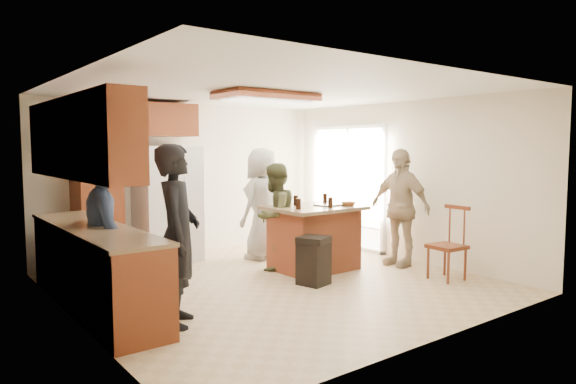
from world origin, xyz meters
TOP-DOWN VIEW (x-y plane):
  - room_shell at (4.37, 1.64)m, footprint 8.00×5.20m
  - person_front_left at (-1.69, -0.65)m, footprint 0.76×0.82m
  - person_behind_left at (0.46, 0.66)m, footprint 0.87×0.71m
  - person_behind_right at (0.74, 1.38)m, footprint 1.01×0.83m
  - person_side_right at (2.11, -0.26)m, footprint 0.58×1.06m
  - person_counter at (-2.00, 0.48)m, footprint 0.61×1.21m
  - left_cabinetry at (-2.24, 0.40)m, footprint 0.64×3.00m
  - back_wall_units at (-1.33, 2.20)m, footprint 1.80×0.60m
  - refrigerator at (-0.55, 2.12)m, footprint 0.90×0.76m
  - kitchen_island at (0.91, 0.31)m, footprint 1.28×1.03m
  - island_items at (1.12, 0.22)m, footprint 1.04×0.66m
  - trash_bin at (0.36, -0.33)m, footprint 0.47×0.47m
  - spindle_chair at (1.97, -1.23)m, footprint 0.45×0.45m

SIDE VIEW (x-z plane):
  - trash_bin at x=0.36m, z-range 0.00..0.63m
  - spindle_chair at x=1.97m, z-range -0.04..0.95m
  - kitchen_island at x=0.91m, z-range 0.01..0.94m
  - person_behind_left at x=0.46m, z-range 0.00..1.55m
  - room_shell at x=4.37m, z-range -1.63..3.37m
  - person_side_right at x=2.11m, z-range 0.00..1.77m
  - person_behind_right at x=0.74m, z-range 0.00..1.77m
  - refrigerator at x=-0.55m, z-range 0.00..1.80m
  - person_front_left at x=-1.69m, z-range 0.00..1.82m
  - person_counter at x=-2.00m, z-range 0.00..1.84m
  - left_cabinetry at x=-2.24m, z-range -0.19..2.11m
  - island_items at x=1.12m, z-range 0.90..1.05m
  - back_wall_units at x=-1.33m, z-range 0.15..2.60m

